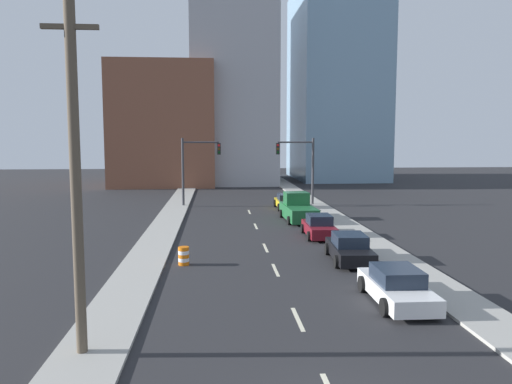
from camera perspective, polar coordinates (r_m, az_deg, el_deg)
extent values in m
cube|color=#9E9B93|center=(56.12, -8.43, -0.54)|extent=(2.26, 91.55, 0.13)
cube|color=#9E9B93|center=(56.81, 5.21, -0.42)|extent=(2.26, 91.55, 0.13)
cube|color=beige|center=(18.68, 4.79, -14.26)|extent=(0.16, 2.40, 0.01)
cube|color=beige|center=(25.11, 2.24, -8.89)|extent=(0.16, 2.40, 0.01)
cube|color=beige|center=(30.01, 1.09, -6.40)|extent=(0.16, 2.40, 0.01)
cube|color=beige|center=(37.24, -0.03, -3.94)|extent=(0.16, 2.40, 0.01)
cube|color=beige|center=(44.50, -0.78, -2.29)|extent=(0.16, 2.40, 0.01)
cube|color=brown|center=(73.21, -10.29, 7.46)|extent=(14.00, 16.00, 16.69)
cube|color=#A8A8AD|center=(77.24, -2.66, 11.67)|extent=(12.00, 20.00, 28.00)
cube|color=#7A9EB7|center=(83.58, 9.05, 12.08)|extent=(13.00, 20.00, 30.60)
cylinder|color=#38383D|center=(48.28, -8.35, 2.22)|extent=(0.24, 0.24, 6.57)
cylinder|color=#38383D|center=(48.09, -6.34, 5.67)|extent=(3.47, 0.16, 0.16)
cube|color=black|center=(48.08, -4.25, 4.94)|extent=(0.34, 0.32, 1.10)
cylinder|color=red|center=(47.90, -4.26, 5.35)|extent=(0.22, 0.04, 0.22)
cylinder|color=#593F0C|center=(47.91, -4.25, 4.94)|extent=(0.22, 0.04, 0.22)
cylinder|color=#0C3F14|center=(47.92, -4.25, 4.53)|extent=(0.22, 0.04, 0.22)
cylinder|color=#38383D|center=(49.09, 6.51, 2.31)|extent=(0.24, 0.24, 6.57)
cylinder|color=#38383D|center=(48.68, 4.54, 5.70)|extent=(3.47, 0.16, 0.16)
cube|color=black|center=(48.44, 2.50, 4.96)|extent=(0.34, 0.32, 1.10)
cylinder|color=red|center=(48.27, 2.53, 5.36)|extent=(0.22, 0.04, 0.22)
cylinder|color=#593F0C|center=(48.27, 2.53, 4.96)|extent=(0.22, 0.04, 0.22)
cylinder|color=#0C3F14|center=(48.28, 2.52, 4.55)|extent=(0.22, 0.04, 0.22)
cylinder|color=brown|center=(15.37, -19.90, 0.94)|extent=(0.32, 0.32, 10.43)
cube|color=brown|center=(15.63, -20.51, 17.28)|extent=(1.60, 0.14, 0.14)
cylinder|color=orange|center=(26.31, -8.25, -8.05)|extent=(0.56, 0.56, 0.19)
cylinder|color=white|center=(26.27, -8.26, -7.64)|extent=(0.56, 0.56, 0.19)
cylinder|color=orange|center=(26.22, -8.27, -7.24)|extent=(0.56, 0.56, 0.19)
cylinder|color=white|center=(26.18, -8.27, -6.84)|extent=(0.56, 0.56, 0.19)
cylinder|color=orange|center=(26.14, -8.28, -6.43)|extent=(0.56, 0.56, 0.19)
cube|color=silver|center=(20.94, 15.78, -10.76)|extent=(1.92, 4.77, 0.64)
cube|color=#1E2838|center=(20.77, 15.83, -9.13)|extent=(1.67, 2.16, 0.60)
cylinder|color=black|center=(22.04, 12.04, -10.25)|extent=(0.23, 0.69, 0.69)
cylinder|color=black|center=(22.64, 16.84, -9.94)|extent=(0.23, 0.69, 0.69)
cylinder|color=black|center=(19.35, 14.50, -12.64)|extent=(0.23, 0.69, 0.69)
cylinder|color=black|center=(20.03, 19.89, -12.16)|extent=(0.23, 0.69, 0.69)
cube|color=black|center=(27.23, 10.64, -6.70)|extent=(2.10, 4.79, 0.67)
cube|color=#1E2838|center=(27.10, 10.67, -5.38)|extent=(1.74, 2.20, 0.61)
cylinder|color=black|center=(28.49, 8.14, -6.46)|extent=(0.26, 0.67, 0.66)
cylinder|color=black|center=(28.86, 11.90, -6.37)|extent=(0.26, 0.67, 0.66)
cylinder|color=black|center=(25.70, 9.21, -7.86)|extent=(0.26, 0.67, 0.66)
cylinder|color=black|center=(26.11, 13.36, -7.73)|extent=(0.26, 0.67, 0.66)
cube|color=maroon|center=(33.49, 7.23, -4.23)|extent=(1.81, 4.45, 0.69)
cube|color=#1E2838|center=(33.38, 7.24, -3.12)|extent=(1.55, 2.02, 0.62)
cylinder|color=black|center=(34.71, 5.36, -4.18)|extent=(0.23, 0.64, 0.63)
cylinder|color=black|center=(35.01, 8.25, -4.13)|extent=(0.23, 0.64, 0.63)
cylinder|color=black|center=(32.05, 6.10, -5.05)|extent=(0.23, 0.64, 0.63)
cylinder|color=black|center=(32.39, 9.22, -4.98)|extent=(0.23, 0.64, 0.63)
cube|color=#1E6033|center=(39.79, 4.87, -2.30)|extent=(2.35, 5.82, 1.03)
cube|color=#1E6033|center=(40.49, 4.64, -0.71)|extent=(1.93, 1.79, 0.99)
cylinder|color=black|center=(41.37, 2.89, -2.47)|extent=(0.25, 0.68, 0.67)
cylinder|color=black|center=(41.79, 5.84, -2.41)|extent=(0.25, 0.68, 0.67)
cylinder|color=black|center=(37.91, 3.79, -3.27)|extent=(0.25, 0.68, 0.67)
cylinder|color=black|center=(38.37, 7.01, -3.19)|extent=(0.25, 0.68, 0.67)
cube|color=gold|center=(46.55, 3.57, -1.32)|extent=(1.84, 4.80, 0.61)
cube|color=#1E2838|center=(46.48, 3.57, -0.59)|extent=(1.62, 2.16, 0.58)
cylinder|color=black|center=(47.91, 2.19, -1.28)|extent=(0.22, 0.69, 0.69)
cylinder|color=black|center=(48.17, 4.43, -1.25)|extent=(0.22, 0.69, 0.69)
cylinder|color=black|center=(44.99, 2.64, -1.76)|extent=(0.22, 0.69, 0.69)
cylinder|color=black|center=(45.27, 5.03, -1.73)|extent=(0.22, 0.69, 0.69)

